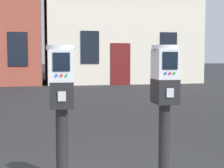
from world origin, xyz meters
name	(u,v)px	position (x,y,z in m)	size (l,w,h in m)	color
parking_meter_near_kerb	(61,100)	(-0.01, -0.24, 1.03)	(0.23, 0.26, 1.29)	black
parking_meter_twin_adjacent	(165,96)	(0.80, -0.24, 1.03)	(0.23, 0.26, 1.30)	black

